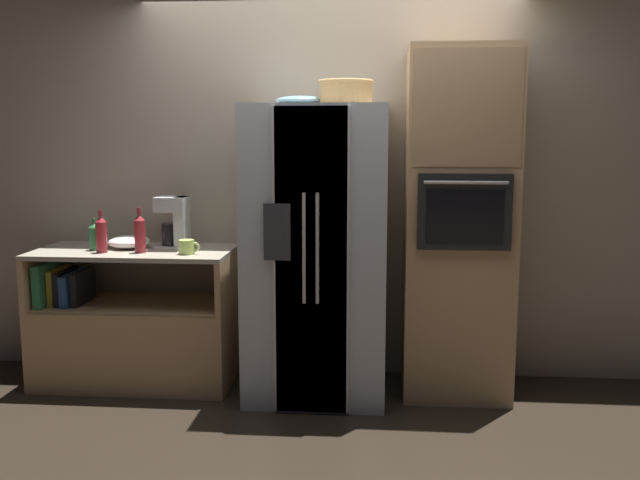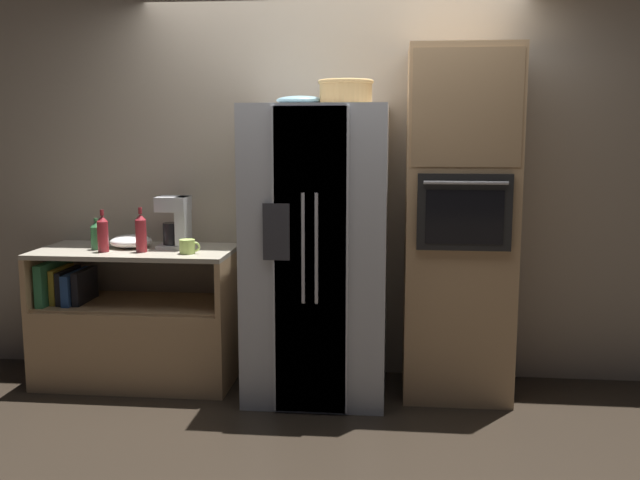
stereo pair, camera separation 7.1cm
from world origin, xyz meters
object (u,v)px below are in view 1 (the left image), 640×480
(bottle_tall, at_px, (140,233))
(bottle_wide, at_px, (94,236))
(mug, at_px, (187,247))
(wicker_basket, at_px, (346,91))
(wall_oven, at_px, (458,224))
(fruit_bowl, at_px, (300,100))
(bottle_short, at_px, (101,234))
(coffee_maker, at_px, (175,220))
(refrigerator, at_px, (317,252))
(mixing_bowl, at_px, (129,242))

(bottle_tall, xyz_separation_m, bottle_wide, (-0.32, 0.07, -0.03))
(mug, bearing_deg, bottle_wide, 171.48)
(wicker_basket, xyz_separation_m, mug, (-0.99, -0.05, -0.95))
(bottle_wide, bearing_deg, wall_oven, 1.40)
(fruit_bowl, bearing_deg, bottle_short, -176.40)
(wall_oven, height_order, coffee_maker, wall_oven)
(wall_oven, xyz_separation_m, fruit_bowl, (-0.98, -0.06, 0.76))
(bottle_tall, bearing_deg, bottle_short, -175.48)
(mug, bearing_deg, refrigerator, 4.12)
(wicker_basket, bearing_deg, mixing_bowl, 174.29)
(bottle_tall, distance_m, coffee_maker, 0.26)
(wall_oven, relative_size, mug, 16.30)
(refrigerator, height_order, fruit_bowl, fruit_bowl)
(wicker_basket, bearing_deg, wall_oven, 8.27)
(wall_oven, distance_m, mug, 1.70)
(wall_oven, xyz_separation_m, bottle_tall, (-2.00, -0.12, -0.07))
(refrigerator, distance_m, mug, 0.82)
(bottle_wide, bearing_deg, bottle_tall, -11.55)
(wicker_basket, distance_m, bottle_short, 1.78)
(mixing_bowl, bearing_deg, fruit_bowl, -5.16)
(refrigerator, relative_size, mixing_bowl, 6.61)
(wall_oven, height_order, bottle_short, wall_oven)
(fruit_bowl, relative_size, mixing_bowl, 1.08)
(wall_oven, bearing_deg, bottle_wide, -178.60)
(coffee_maker, bearing_deg, bottle_wide, -167.97)
(bottle_tall, relative_size, bottle_short, 1.06)
(mixing_bowl, height_order, coffee_maker, coffee_maker)
(bottle_tall, bearing_deg, mixing_bowl, 128.69)
(wall_oven, bearing_deg, coffee_maker, 178.39)
(refrigerator, distance_m, wicker_basket, 1.00)
(wall_oven, bearing_deg, mixing_bowl, 178.90)
(wicker_basket, xyz_separation_m, bottle_tall, (-1.30, -0.02, -0.87))
(coffee_maker, bearing_deg, bottle_short, -155.53)
(wall_oven, bearing_deg, wicker_basket, -171.73)
(fruit_bowl, height_order, coffee_maker, fruit_bowl)
(fruit_bowl, xyz_separation_m, bottle_tall, (-1.02, -0.06, -0.82))
(wall_oven, height_order, wicker_basket, wall_oven)
(bottle_tall, xyz_separation_m, bottle_short, (-0.24, -0.02, -0.01))
(wicker_basket, height_order, bottle_tall, wicker_basket)
(wicker_basket, distance_m, fruit_bowl, 0.29)
(wall_oven, xyz_separation_m, mixing_bowl, (-2.13, 0.04, -0.15))
(bottle_short, height_order, mug, bottle_short)
(bottle_short, distance_m, bottle_wide, 0.12)
(refrigerator, height_order, mug, refrigerator)
(bottle_short, bearing_deg, mixing_bowl, 58.43)
(fruit_bowl, height_order, bottle_tall, fruit_bowl)
(fruit_bowl, bearing_deg, wall_oven, 3.67)
(fruit_bowl, xyz_separation_m, mug, (-0.71, -0.09, -0.90))
(bottle_tall, height_order, mug, bottle_tall)
(bottle_wide, xyz_separation_m, mixing_bowl, (0.19, 0.10, -0.05))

